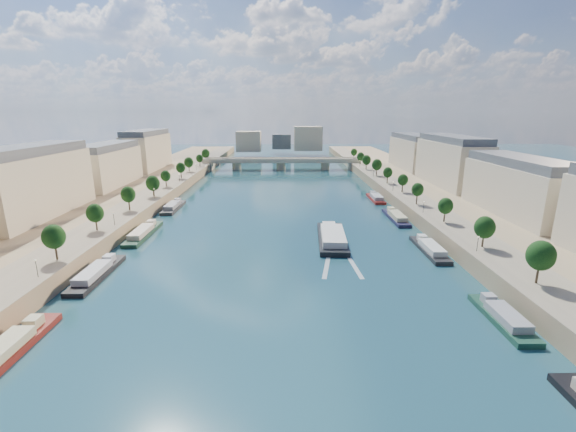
{
  "coord_description": "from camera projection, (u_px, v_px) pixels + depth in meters",
  "views": [
    {
      "loc": [
        1.94,
        -49.21,
        40.51
      ],
      "look_at": [
        3.44,
        81.19,
        5.0
      ],
      "focal_mm": 24.0,
      "sensor_mm": 36.0,
      "label": 1
    }
  ],
  "objects": [
    {
      "name": "quay_right",
      "position": [
        458.0,
        209.0,
        154.71
      ],
      "size": [
        44.0,
        520.0,
        5.0
      ],
      "primitive_type": "cube",
      "color": "#9E8460",
      "rests_on": "ground"
    },
    {
      "name": "wake",
      "position": [
        339.0,
        260.0,
        108.56
      ],
      "size": [
        10.75,
        26.02,
        0.04
      ],
      "color": "silver",
      "rests_on": "ground"
    },
    {
      "name": "tour_barge",
      "position": [
        332.0,
        237.0,
        124.2
      ],
      "size": [
        10.51,
        30.99,
        4.14
      ],
      "rotation": [
        0.0,
        0.0,
        -0.06
      ],
      "color": "black",
      "rests_on": "ground"
    },
    {
      "name": "trees_right",
      "position": [
        409.0,
        185.0,
        162.08
      ],
      "size": [
        4.8,
        268.8,
        8.26
      ],
      "color": "#382B1E",
      "rests_on": "ground"
    },
    {
      "name": "pave_right",
      "position": [
        421.0,
        203.0,
        153.88
      ],
      "size": [
        14.0,
        520.0,
        0.1
      ],
      "primitive_type": "cube",
      "color": "gray",
      "rests_on": "quay_right"
    },
    {
      "name": "trees_left",
      "position": [
        141.0,
        189.0,
        153.14
      ],
      "size": [
        4.8,
        268.8,
        8.26
      ],
      "color": "#382B1E",
      "rests_on": "ground"
    },
    {
      "name": "moored_barges_left",
      "position": [
        98.0,
        272.0,
        98.15
      ],
      "size": [
        5.0,
        159.79,
        3.6
      ],
      "color": "#181C36",
      "rests_on": "ground"
    },
    {
      "name": "pave_left",
      "position": [
        135.0,
        204.0,
        152.62
      ],
      "size": [
        14.0,
        520.0,
        0.1
      ],
      "primitive_type": "cube",
      "color": "gray",
      "rests_on": "quay_left"
    },
    {
      "name": "quay_left",
      "position": [
        98.0,
        210.0,
        153.12
      ],
      "size": [
        44.0,
        520.0,
        5.0
      ],
      "primitive_type": "cube",
      "color": "#9E8460",
      "rests_on": "ground"
    },
    {
      "name": "ground",
      "position": [
        279.0,
        216.0,
        154.57
      ],
      "size": [
        700.0,
        700.0,
        0.0
      ],
      "primitive_type": "plane",
      "color": "#0B2F32",
      "rests_on": "ground"
    },
    {
      "name": "lamps_left",
      "position": [
        137.0,
        203.0,
        142.3
      ],
      "size": [
        0.36,
        200.36,
        4.28
      ],
      "color": "black",
      "rests_on": "ground"
    },
    {
      "name": "bridge",
      "position": [
        281.0,
        162.0,
        277.16
      ],
      "size": [
        112.0,
        12.0,
        8.15
      ],
      "color": "#C1B79E",
      "rests_on": "ground"
    },
    {
      "name": "moored_barges_right",
      "position": [
        429.0,
        249.0,
        114.98
      ],
      "size": [
        5.0,
        158.62,
        3.6
      ],
      "color": "black",
      "rests_on": "ground"
    },
    {
      "name": "buildings_left",
      "position": [
        76.0,
        171.0,
        160.89
      ],
      "size": [
        16.0,
        226.0,
        23.2
      ],
      "color": "beige",
      "rests_on": "ground"
    },
    {
      "name": "buildings_right",
      "position": [
        480.0,
        170.0,
        162.77
      ],
      "size": [
        16.0,
        226.0,
        23.2
      ],
      "color": "beige",
      "rests_on": "ground"
    },
    {
      "name": "lamps_right",
      "position": [
        407.0,
        194.0,
        157.93
      ],
      "size": [
        0.36,
        200.36,
        4.28
      ],
      "color": "black",
      "rests_on": "ground"
    },
    {
      "name": "skyline",
      "position": [
        285.0,
        140.0,
        362.56
      ],
      "size": [
        79.0,
        42.0,
        22.0
      ],
      "color": "beige",
      "rests_on": "ground"
    }
  ]
}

